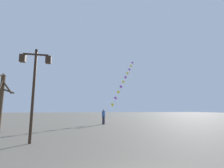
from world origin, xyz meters
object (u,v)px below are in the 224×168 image
Objects in this scene: twin_lantern_lamp_post at (35,76)px; kite_train at (123,82)px; kite_flyer at (104,116)px; bare_tree at (1,100)px.

kite_train reaches higher than twin_lantern_lamp_post.
twin_lantern_lamp_post is at bearing -175.51° from kite_flyer.
kite_train is at bearing 0.35° from kite_flyer.
twin_lantern_lamp_post reaches higher than bare_tree.
kite_train is (9.81, 16.58, 2.83)m from twin_lantern_lamp_post.
kite_flyer is at bearing -122.99° from kite_train.
kite_train is 9.75m from kite_flyer.
kite_train is 2.54× the size of bare_tree.
twin_lantern_lamp_post is at bearing -120.61° from kite_train.
kite_flyer is at bearing 28.51° from bare_tree.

